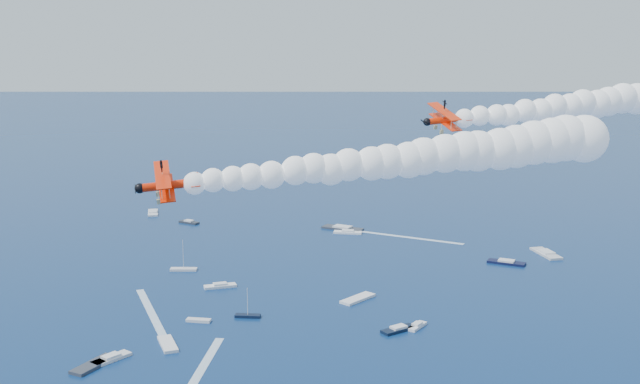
# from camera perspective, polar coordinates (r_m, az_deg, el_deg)

# --- Properties ---
(biplane_lead) EXTENTS (11.12, 11.92, 7.31)m
(biplane_lead) POSITION_cam_1_polar(r_m,az_deg,el_deg) (121.45, 9.12, 5.16)
(biplane_lead) COLOR #FF2A05
(biplane_trail) EXTENTS (11.74, 12.85, 7.95)m
(biplane_trail) POSITION_cam_1_polar(r_m,az_deg,el_deg) (101.73, -10.86, 0.48)
(biplane_trail) COLOR #F62605
(smoke_trail_lead) EXTENTS (63.92, 59.79, 11.34)m
(smoke_trail_lead) POSITION_cam_1_polar(r_m,az_deg,el_deg) (137.46, 20.60, 6.24)
(smoke_trail_lead) COLOR white
(smoke_trail_trail) EXTENTS (63.71, 55.02, 11.34)m
(smoke_trail_trail) POSITION_cam_1_polar(r_m,az_deg,el_deg) (106.39, 5.64, 2.35)
(smoke_trail_trail) COLOR white
(spectator_boats) EXTENTS (232.37, 162.60, 0.70)m
(spectator_boats) POSITION_cam_1_polar(r_m,az_deg,el_deg) (221.71, 4.37, -6.87)
(spectator_boats) COLOR white
(spectator_boats) RESTS_ON ground
(boat_wakes) EXTENTS (162.55, 147.31, 0.04)m
(boat_wakes) POSITION_cam_1_polar(r_m,az_deg,el_deg) (202.43, 3.39, -8.74)
(boat_wakes) COLOR white
(boat_wakes) RESTS_ON ground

